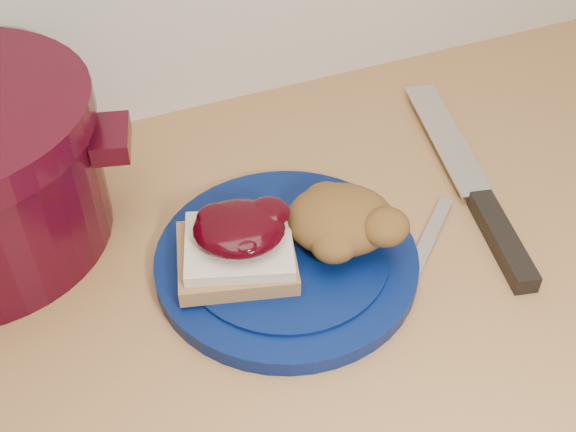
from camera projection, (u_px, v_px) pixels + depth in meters
name	position (u px, v px, depth m)	size (l,w,h in m)	color
plate	(287.00, 261.00, 0.73)	(0.26, 0.26, 0.02)	#051347
sandwich	(238.00, 244.00, 0.69)	(0.13, 0.12, 0.06)	olive
stuffing_mound	(340.00, 219.00, 0.71)	(0.11, 0.09, 0.05)	brown
chef_knife	(485.00, 208.00, 0.78)	(0.11, 0.36, 0.02)	black
butter_knife	(421.00, 256.00, 0.74)	(0.19, 0.01, 0.00)	silver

